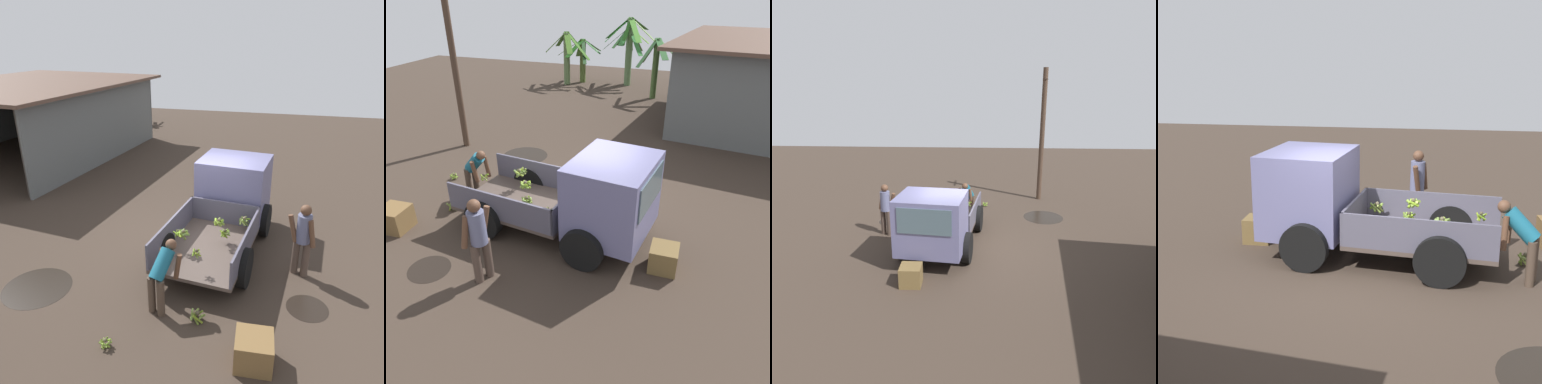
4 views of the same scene
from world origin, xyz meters
TOP-DOWN VIEW (x-y plane):
  - ground at (0.00, 0.00)m, footprint 36.00×36.00m
  - mud_patch_0 at (-2.16, -2.79)m, footprint 0.83×0.83m
  - mud_patch_1 at (-2.88, 2.82)m, footprint 1.45×1.45m
  - cargo_truck at (0.58, -0.78)m, footprint 4.47×2.47m
  - utility_pole at (-5.20, 2.96)m, footprint 0.98×0.20m
  - banana_palm_0 at (-1.96, 13.39)m, footprint 2.77×2.62m
  - banana_palm_2 at (-4.51, 13.27)m, footprint 2.41×2.37m
  - banana_palm_3 at (-0.17, 11.19)m, footprint 2.00×1.94m
  - banana_palm_4 at (-5.14, 12.53)m, footprint 2.41×2.42m
  - banana_palm_5 at (-2.07, 13.67)m, footprint 2.44×2.39m
  - person_foreground_visitor at (-1.00, -2.63)m, footprint 0.45×0.66m
  - person_worker_loading at (-2.81, 0.00)m, footprint 0.74×0.64m
  - banana_bunch_on_ground_0 at (-3.04, -0.75)m, footprint 0.30×0.30m
  - banana_bunch_on_ground_1 at (-4.05, 0.64)m, footprint 0.21×0.21m
  - wooden_crate_0 at (-3.78, -1.87)m, footprint 0.65×0.65m
  - wooden_crate_1 at (2.15, -1.22)m, footprint 0.54×0.54m

SIDE VIEW (x-z plane):
  - ground at x=0.00m, z-range 0.00..0.00m
  - mud_patch_0 at x=-2.16m, z-range 0.00..0.01m
  - mud_patch_1 at x=-2.88m, z-range 0.00..0.01m
  - banana_bunch_on_ground_1 at x=-4.05m, z-range 0.01..0.19m
  - banana_bunch_on_ground_0 at x=-3.04m, z-range 0.01..0.26m
  - wooden_crate_1 at x=2.15m, z-range 0.00..0.51m
  - wooden_crate_0 at x=-3.78m, z-range 0.00..0.54m
  - person_worker_loading at x=-2.81m, z-range 0.11..1.50m
  - person_foreground_visitor at x=-1.00m, z-range 0.09..1.81m
  - cargo_truck at x=0.58m, z-range 0.06..2.05m
  - banana_palm_2 at x=-4.51m, z-range 0.09..2.37m
  - banana_palm_4 at x=-5.14m, z-range 0.07..2.77m
  - banana_palm_3 at x=-0.17m, z-range 0.09..2.84m
  - banana_palm_5 at x=-2.07m, z-range 0.22..3.15m
  - banana_palm_0 at x=-1.96m, z-range 0.12..3.51m
  - utility_pole at x=-5.20m, z-range 0.05..5.48m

